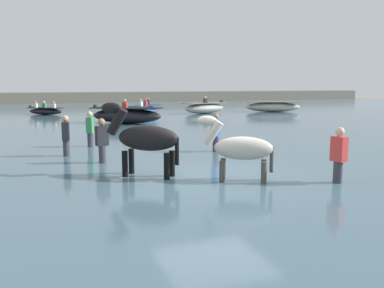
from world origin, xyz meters
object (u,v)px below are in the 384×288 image
(horse_trailing_black, at_px, (145,140))
(boat_near_starboard, at_px, (273,107))
(person_onlooker_right, at_px, (216,137))
(horse_lead_pinto, at_px, (240,150))
(person_onlooker_left, at_px, (66,141))
(person_spectator_far, at_px, (90,133))
(boat_far_offshore, at_px, (144,111))
(person_wading_close, at_px, (338,162))
(boat_mid_channel, at_px, (205,108))
(person_wading_mid, at_px, (102,146))
(boat_distant_west, at_px, (45,111))
(boat_distant_east, at_px, (127,115))

(horse_trailing_black, bearing_deg, boat_near_starboard, 50.99)
(person_onlooker_right, bearing_deg, horse_lead_pinto, -106.37)
(person_onlooker_left, bearing_deg, person_spectator_far, 61.28)
(horse_trailing_black, height_order, person_onlooker_right, horse_trailing_black)
(boat_near_starboard, bearing_deg, person_spectator_far, -139.57)
(horse_lead_pinto, xyz_separation_m, boat_far_offshore, (2.54, 18.84, -0.33))
(boat_near_starboard, height_order, person_wading_close, person_wading_close)
(person_spectator_far, bearing_deg, boat_mid_channel, 53.96)
(boat_far_offshore, height_order, person_wading_mid, person_wading_mid)
(boat_distant_west, height_order, person_wading_mid, person_wading_mid)
(boat_mid_channel, distance_m, person_wading_close, 21.51)
(horse_lead_pinto, height_order, horse_trailing_black, horse_trailing_black)
(boat_distant_west, bearing_deg, person_wading_mid, -86.65)
(person_wading_close, bearing_deg, boat_far_offshore, 88.23)
(boat_near_starboard, relative_size, person_wading_mid, 2.70)
(horse_trailing_black, xyz_separation_m, boat_far_offshore, (4.39, 17.62, -0.48))
(horse_lead_pinto, distance_m, horse_trailing_black, 2.22)
(boat_mid_channel, bearing_deg, boat_distant_east, -141.14)
(boat_distant_west, bearing_deg, boat_far_offshore, -30.81)
(boat_distant_east, relative_size, boat_near_starboard, 0.93)
(horse_trailing_black, bearing_deg, person_onlooker_right, 41.44)
(boat_mid_channel, distance_m, boat_distant_west, 11.37)
(horse_trailing_black, height_order, person_wading_mid, horse_trailing_black)
(boat_distant_east, distance_m, person_wading_close, 15.27)
(boat_mid_channel, xyz_separation_m, boat_near_starboard, (5.59, -0.39, 0.00))
(horse_lead_pinto, relative_size, boat_far_offshore, 0.55)
(person_onlooker_left, distance_m, person_wading_mid, 1.70)
(boat_distant_east, relative_size, person_spectator_far, 2.52)
(horse_lead_pinto, xyz_separation_m, person_onlooker_left, (-3.40, 4.70, -0.23))
(boat_mid_channel, xyz_separation_m, person_onlooker_left, (-10.78, -15.21, 0.07))
(horse_trailing_black, xyz_separation_m, person_wading_mid, (-0.70, 2.00, -0.38))
(horse_trailing_black, relative_size, boat_distant_west, 0.82)
(horse_trailing_black, relative_size, boat_mid_channel, 0.55)
(horse_trailing_black, distance_m, boat_distant_west, 21.41)
(horse_lead_pinto, distance_m, boat_near_starboard, 23.44)
(horse_trailing_black, height_order, person_wading_close, horse_trailing_black)
(boat_distant_west, height_order, person_onlooker_right, person_onlooker_right)
(person_wading_close, distance_m, person_spectator_far, 8.49)
(horse_trailing_black, distance_m, boat_far_offshore, 18.16)
(horse_trailing_black, height_order, person_onlooker_left, horse_trailing_black)
(horse_lead_pinto, distance_m, person_onlooker_right, 4.03)
(boat_near_starboard, bearing_deg, boat_far_offshore, -176.29)
(horse_trailing_black, distance_m, boat_distant_east, 13.26)
(person_onlooker_right, bearing_deg, horse_trailing_black, -138.56)
(horse_trailing_black, distance_m, person_onlooker_right, 4.00)
(horse_trailing_black, distance_m, person_onlooker_left, 3.82)
(boat_distant_east, distance_m, boat_mid_channel, 8.96)
(horse_lead_pinto, xyz_separation_m, horse_trailing_black, (-1.85, 1.23, 0.15))
(boat_mid_channel, bearing_deg, horse_lead_pinto, -110.33)
(boat_far_offshore, bearing_deg, person_onlooker_left, -112.79)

